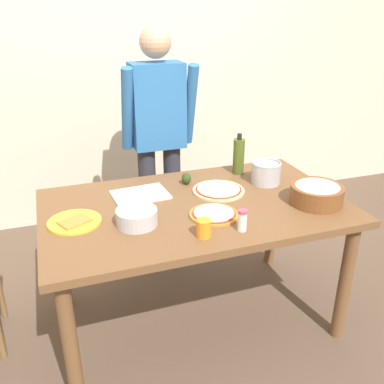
# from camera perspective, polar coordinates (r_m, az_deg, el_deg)

# --- Properties ---
(ground) EXTENTS (8.00, 8.00, 0.00)m
(ground) POSITION_cam_1_polar(r_m,az_deg,el_deg) (2.67, 0.37, -16.49)
(ground) COLOR brown
(wall_back) EXTENTS (5.60, 0.10, 2.60)m
(wall_back) POSITION_cam_1_polar(r_m,az_deg,el_deg) (3.60, -8.47, 16.86)
(wall_back) COLOR beige
(wall_back) RESTS_ON ground
(dining_table) EXTENTS (1.60, 0.96, 0.76)m
(dining_table) POSITION_cam_1_polar(r_m,az_deg,el_deg) (2.29, 0.41, -3.70)
(dining_table) COLOR brown
(dining_table) RESTS_ON ground
(person_cook) EXTENTS (0.49, 0.25, 1.62)m
(person_cook) POSITION_cam_1_polar(r_m,az_deg,el_deg) (2.87, -4.53, 7.84)
(person_cook) COLOR #2D2D38
(person_cook) RESTS_ON ground
(pizza_raw_on_board) EXTENTS (0.29, 0.29, 0.02)m
(pizza_raw_on_board) POSITION_cam_1_polar(r_m,az_deg,el_deg) (2.40, 3.58, 0.26)
(pizza_raw_on_board) COLOR beige
(pizza_raw_on_board) RESTS_ON dining_table
(pizza_cooked_on_tray) EXTENTS (0.25, 0.25, 0.02)m
(pizza_cooked_on_tray) POSITION_cam_1_polar(r_m,az_deg,el_deg) (2.13, 2.96, -3.00)
(pizza_cooked_on_tray) COLOR #C67A33
(pizza_cooked_on_tray) RESTS_ON dining_table
(plate_with_slice) EXTENTS (0.26, 0.26, 0.02)m
(plate_with_slice) POSITION_cam_1_polar(r_m,az_deg,el_deg) (2.14, -15.53, -3.88)
(plate_with_slice) COLOR gold
(plate_with_slice) RESTS_ON dining_table
(popcorn_bowl) EXTENTS (0.28, 0.28, 0.11)m
(popcorn_bowl) POSITION_cam_1_polar(r_m,az_deg,el_deg) (2.34, 16.44, -0.06)
(popcorn_bowl) COLOR brown
(popcorn_bowl) RESTS_ON dining_table
(mixing_bowl_steel) EXTENTS (0.20, 0.20, 0.08)m
(mixing_bowl_steel) POSITION_cam_1_polar(r_m,az_deg,el_deg) (2.05, -7.44, -3.39)
(mixing_bowl_steel) COLOR #B7B7BC
(mixing_bowl_steel) RESTS_ON dining_table
(olive_oil_bottle) EXTENTS (0.07, 0.07, 0.26)m
(olive_oil_bottle) POSITION_cam_1_polar(r_m,az_deg,el_deg) (2.64, 6.30, 4.84)
(olive_oil_bottle) COLOR #47561E
(olive_oil_bottle) RESTS_ON dining_table
(steel_pot) EXTENTS (0.17, 0.17, 0.13)m
(steel_pot) POSITION_cam_1_polar(r_m,az_deg,el_deg) (2.53, 9.93, 2.61)
(steel_pot) COLOR #B7B7BC
(steel_pot) RESTS_ON dining_table
(cup_orange) EXTENTS (0.07, 0.07, 0.08)m
(cup_orange) POSITION_cam_1_polar(r_m,az_deg,el_deg) (1.93, 1.59, -4.91)
(cup_orange) COLOR orange
(cup_orange) RESTS_ON dining_table
(salt_shaker) EXTENTS (0.04, 0.04, 0.11)m
(salt_shaker) POSITION_cam_1_polar(r_m,az_deg,el_deg) (1.99, 6.78, -3.81)
(salt_shaker) COLOR white
(salt_shaker) RESTS_ON dining_table
(cutting_board_white) EXTENTS (0.32, 0.24, 0.01)m
(cutting_board_white) POSITION_cam_1_polar(r_m,az_deg,el_deg) (2.37, -6.99, -0.36)
(cutting_board_white) COLOR white
(cutting_board_white) RESTS_ON dining_table
(avocado) EXTENTS (0.06, 0.06, 0.07)m
(avocado) POSITION_cam_1_polar(r_m,az_deg,el_deg) (2.49, -0.76, 1.83)
(avocado) COLOR #2D4219
(avocado) RESTS_ON dining_table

